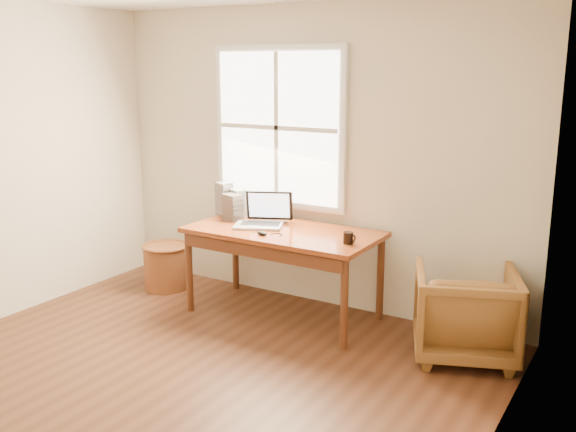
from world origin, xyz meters
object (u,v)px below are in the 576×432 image
Objects in this scene: wicker_stool at (166,267)px; laptop at (258,210)px; coffee_mug at (348,238)px; desk at (283,232)px; armchair at (465,313)px; cd_stack_a at (239,203)px.

wicker_stool is 1.04× the size of laptop.
laptop is (1.08, -0.02, 0.68)m from wicker_stool.
coffee_mug is (0.88, -0.08, -0.10)m from laptop.
wicker_stool is 2.05m from coffee_mug.
wicker_stool is (-1.31, 0.00, -0.52)m from desk.
armchair is 1.87m from laptop.
coffee_mug reaches higher than desk.
coffee_mug reaches higher than wicker_stool.
cd_stack_a is at bearing -27.18° from armchair.
armchair is 2.90× the size of cd_stack_a.
laptop is (-1.78, -0.02, 0.56)m from armchair.
cd_stack_a is at bearing 123.22° from laptop.
wicker_stool is at bearing 160.63° from coffee_mug.
wicker_stool is 1.65× the size of cd_stack_a.
armchair is 8.12× the size of coffee_mug.
laptop reaches higher than armchair.
laptop reaches higher than cd_stack_a.
armchair is at bearing 0.00° from wicker_stool.
desk is 0.65m from cd_stack_a.
coffee_mug is 1.29m from cd_stack_a.
desk is 1.60m from armchair.
cd_stack_a is (-2.15, 0.21, 0.54)m from armchair.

